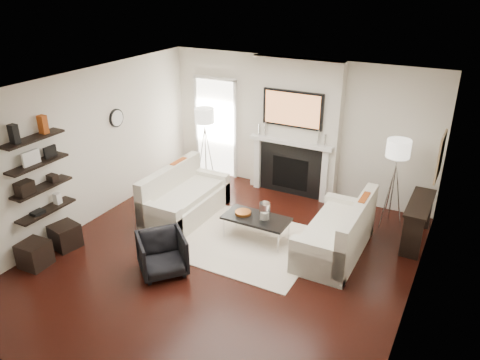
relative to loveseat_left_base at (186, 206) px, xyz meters
The scene contains 71 objects.
room_envelope 1.97m from the loveseat_left_base, 35.81° to the right, with size 6.00×6.00×6.00m.
chimney_breast 2.60m from the loveseat_left_base, 56.01° to the left, with size 1.80×0.25×2.70m, color silver.
fireplace_surround 2.24m from the loveseat_left_base, 54.06° to the left, with size 1.30×0.02×1.04m, color black.
firebox 2.23m from the loveseat_left_base, 53.98° to the left, with size 0.75×0.02×0.65m, color black.
mantel_pilaster_l 1.89m from the loveseat_left_base, 71.72° to the left, with size 0.12×0.08×1.10m, color white.
mantel_pilaster_r 2.71m from the loveseat_left_base, 41.15° to the left, with size 0.12×0.08×1.10m, color white.
mantel_shelf 2.36m from the loveseat_left_base, 53.29° to the left, with size 1.70×0.18×0.07m, color white.
tv_body 2.70m from the loveseat_left_base, 53.68° to the left, with size 1.20×0.06×0.70m, color black.
tv_screen 2.68m from the loveseat_left_base, 53.18° to the left, with size 1.10×0.01×0.62m, color #BF723F.
candlestick_l_tall 2.20m from the loveseat_left_base, 66.79° to the left, with size 0.04×0.04×0.30m, color silver.
candlestick_l_short 2.15m from the loveseat_left_base, 70.46° to the left, with size 0.04×0.04×0.24m, color silver.
candlestick_r_tall 2.78m from the loveseat_left_base, 43.49° to the left, with size 0.04×0.04×0.30m, color silver.
candlestick_r_short 2.86m from the loveseat_left_base, 41.56° to the left, with size 0.04×0.04×0.24m, color silver.
hallway_panel 2.27m from the loveseat_left_base, 104.99° to the left, with size 0.90×0.02×2.10m, color white.
door_trim_l 2.42m from the loveseat_left_base, 116.93° to the left, with size 0.06×0.06×2.16m, color white.
door_trim_r 2.19m from the loveseat_left_base, 91.87° to the left, with size 0.06×0.06×2.16m, color white.
door_trim_top 2.84m from the loveseat_left_base, 105.13° to the left, with size 1.02×0.06×0.06m, color white.
rug 1.28m from the loveseat_left_base, 13.36° to the right, with size 2.60×2.00×0.01m, color #F1DEC5.
loveseat_left_base is the anchor object (origin of this frame).
loveseat_left_back 0.46m from the loveseat_left_base, behind, with size 0.18×1.80×0.80m, color silver.
loveseat_left_arm_n 0.81m from the loveseat_left_base, 90.00° to the right, with size 0.85×0.18×0.60m, color silver.
loveseat_left_arm_s 0.81m from the loveseat_left_base, 90.00° to the left, with size 0.85×0.18×0.60m, color silver.
loveseat_left_cushion 0.26m from the loveseat_left_base, ahead, with size 0.63×1.44×0.10m, color silver.
pillow_left_orange 0.69m from the loveseat_left_base, 138.15° to the left, with size 0.10×0.42×0.42m, color #9F4213.
pillow_left_charcoal 0.68m from the loveseat_left_base, 138.15° to the right, with size 0.10×0.40×0.40m, color black.
loveseat_right_base 2.77m from the loveseat_left_base, ahead, with size 0.85×1.80×0.42m, color silver.
loveseat_right_back 3.12m from the loveseat_left_base, ahead, with size 0.18×1.80×0.80m, color silver.
loveseat_right_arm_n 2.86m from the loveseat_left_base, 14.04° to the right, with size 0.85×0.18×0.60m, color silver.
loveseat_right_arm_s 2.92m from the loveseat_left_base, 18.52° to the left, with size 0.85×0.18×0.60m, color silver.
loveseat_right_cushion 2.73m from the loveseat_left_base, ahead, with size 0.63×1.44×0.10m, color silver.
pillow_right_orange 3.18m from the loveseat_left_base, ahead, with size 0.10×0.42×0.42m, color #9F4213.
pillow_right_charcoal 3.15m from the loveseat_left_base, ahead, with size 0.10×0.40×0.40m, color black.
coffee_table 1.51m from the loveseat_left_base, ahead, with size 1.10×0.55×0.04m, color black.
coffee_leg_nw 1.05m from the loveseat_left_base, 18.81° to the right, with size 0.02×0.02×0.38m, color silver.
coffee_leg_ne 2.02m from the loveseat_left_base, ahead, with size 0.02×0.02×0.38m, color silver.
coffee_leg_sw 1.00m from the loveseat_left_base, ahead, with size 0.02×0.02×0.38m, color silver.
coffee_leg_se 2.00m from the loveseat_left_base, ahead, with size 0.02×0.02×0.38m, color silver.
hurricane_glass 1.68m from the loveseat_left_base, ahead, with size 0.18×0.18×0.32m, color white.
hurricane_candle 1.67m from the loveseat_left_base, ahead, with size 0.09×0.09×0.13m, color white.
copper_bowl 1.27m from the loveseat_left_base, ahead, with size 0.27×0.27×0.05m, color #9F511A.
armchair 1.75m from the loveseat_left_base, 67.45° to the right, with size 0.67×0.62×0.69m, color black.
lamp_left_post 1.71m from the loveseat_left_base, 109.12° to the left, with size 0.02×0.02×1.20m, color silver.
lamp_left_shade 2.08m from the loveseat_left_base, 109.12° to the left, with size 0.40×0.40×0.30m, color white.
lamp_left_leg_a 1.68m from the loveseat_left_base, 105.47° to the left, with size 0.02×0.02×1.25m, color silver.
lamp_left_leg_b 1.82m from the loveseat_left_base, 109.79° to the left, with size 0.02×0.02×1.25m, color silver.
lamp_left_leg_c 1.64m from the loveseat_left_base, 112.10° to the left, with size 0.02×0.02×1.25m, color silver.
lamp_right_post 3.68m from the loveseat_left_base, 23.44° to the left, with size 0.02×0.02×1.20m, color silver.
lamp_right_shade 3.86m from the loveseat_left_base, 23.44° to the left, with size 0.40×0.40×0.30m, color white.
lamp_right_leg_a 3.78m from the loveseat_left_base, 22.77° to the left, with size 0.02×0.02×1.25m, color silver.
lamp_right_leg_b 3.67m from the loveseat_left_base, 25.15° to the left, with size 0.02×0.02×1.25m, color silver.
lamp_right_leg_c 3.59m from the loveseat_left_base, 22.38° to the left, with size 0.02×0.02×1.25m, color silver.
console_top 4.05m from the loveseat_left_base, 15.34° to the left, with size 0.35×1.20×0.04m, color black.
console_leg_n 3.91m from the loveseat_left_base, ahead, with size 0.30×0.04×0.71m, color black.
console_leg_s 4.20m from the loveseat_left_base, 22.60° to the left, with size 0.30×0.04×0.71m, color black.
wall_art 4.39m from the loveseat_left_base, 15.37° to the left, with size 0.03×0.70×0.70m, color tan.
shelf_bottom 2.40m from the loveseat_left_base, 124.13° to the right, with size 0.25×1.00×0.04m, color black.
shelf_lower 2.51m from the loveseat_left_base, 124.13° to the right, with size 0.25×1.00×0.04m, color black.
shelf_upper 2.68m from the loveseat_left_base, 124.13° to the right, with size 0.25×1.00×0.04m, color black.
shelf_top 2.89m from the loveseat_left_base, 124.13° to the right, with size 0.25×1.00×0.04m, color black.
decor_magfile_a 3.18m from the loveseat_left_base, 120.58° to the right, with size 0.12×0.10×0.28m, color black.
decor_magfile_b 2.85m from the loveseat_left_base, 127.42° to the right, with size 0.12×0.10×0.28m, color #9F4213.
decor_frame_a 2.80m from the loveseat_left_base, 122.95° to the right, with size 0.04×0.30×0.22m, color white.
decor_frame_b 2.55m from the loveseat_left_base, 128.08° to the right, with size 0.04×0.22×0.18m, color black.
decor_wine_rack 2.78m from the loveseat_left_base, 120.49° to the right, with size 0.18×0.25×0.20m, color black.
decor_box_small 2.37m from the loveseat_left_base, 127.37° to the right, with size 0.15×0.12×0.12m, color black.
decor_books 2.54m from the loveseat_left_base, 122.04° to the right, with size 0.14×0.20×0.05m, color black.
decor_box_tall 2.23m from the loveseat_left_base, 127.76° to the right, with size 0.10×0.10×0.18m, color white.
clock_rim 2.06m from the loveseat_left_base, behind, with size 0.34×0.34×0.04m, color black.
clock_face 2.05m from the loveseat_left_base, behind, with size 0.29×0.29×0.01m, color white.
ottoman_near 2.14m from the loveseat_left_base, 123.01° to the right, with size 0.40×0.40×0.40m, color black.
ottoman_far 2.67m from the loveseat_left_base, 115.85° to the right, with size 0.40×0.40×0.40m, color black.
Camera 1 is at (3.16, -5.33, 4.17)m, focal length 35.00 mm.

